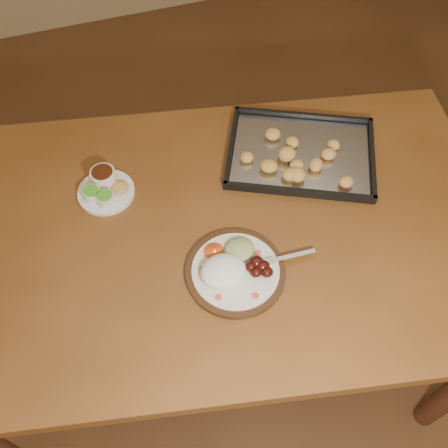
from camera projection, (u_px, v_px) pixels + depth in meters
name	position (u px, v px, depth m)	size (l,w,h in m)	color
ground	(226.00, 290.00, 2.03)	(4.00, 4.00, 0.00)	brown
dining_table	(217.00, 247.00, 1.38)	(1.65, 1.18, 0.75)	brown
dinner_plate	(233.00, 269.00, 1.21)	(0.33, 0.25, 0.06)	#311C0D
condiment_saucer	(104.00, 188.00, 1.35)	(0.15, 0.15, 0.05)	silver
baking_tray	(301.00, 152.00, 1.43)	(0.50, 0.45, 0.04)	black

